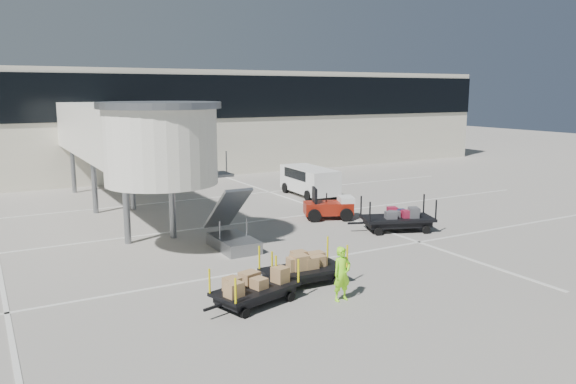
% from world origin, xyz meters
% --- Properties ---
extents(ground, '(140.00, 140.00, 0.00)m').
position_xyz_m(ground, '(0.00, 0.00, 0.00)').
color(ground, gray).
rests_on(ground, ground).
extents(lane_markings, '(40.00, 30.00, 0.02)m').
position_xyz_m(lane_markings, '(-0.67, 9.33, 0.01)').
color(lane_markings, silver).
rests_on(lane_markings, ground).
extents(terminal, '(64.00, 12.11, 15.20)m').
position_xyz_m(terminal, '(-0.35, 29.94, 4.11)').
color(terminal, beige).
rests_on(terminal, ground).
extents(jet_bridge, '(5.70, 20.40, 6.03)m').
position_xyz_m(jet_bridge, '(-3.97, 12.26, 4.28)').
color(jet_bridge, white).
rests_on(jet_bridge, ground).
extents(baggage_tug, '(2.74, 2.33, 1.62)m').
position_xyz_m(baggage_tug, '(5.14, 7.71, 0.59)').
color(baggage_tug, maroon).
rests_on(baggage_tug, ground).
extents(suitcase_cart, '(4.04, 2.68, 1.57)m').
position_xyz_m(suitcase_cart, '(6.62, 4.07, 0.57)').
color(suitcase_cart, black).
rests_on(suitcase_cart, ground).
extents(box_cart_near, '(3.46, 1.48, 1.35)m').
position_xyz_m(box_cart_near, '(-1.10, -0.10, 0.53)').
color(box_cart_near, black).
rests_on(box_cart_near, ground).
extents(box_cart_far, '(3.35, 2.00, 1.28)m').
position_xyz_m(box_cart_far, '(-3.23, -0.86, 0.49)').
color(box_cart_far, black).
rests_on(box_cart_far, ground).
extents(ground_worker, '(0.64, 0.44, 1.73)m').
position_xyz_m(ground_worker, '(-0.81, -1.95, 0.86)').
color(ground_worker, '#8DFA1A').
rests_on(ground_worker, ground).
extents(minivan, '(2.25, 4.71, 1.75)m').
position_xyz_m(minivan, '(7.60, 13.81, 1.05)').
color(minivan, white).
rests_on(minivan, ground).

